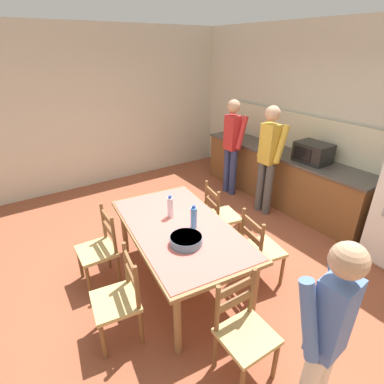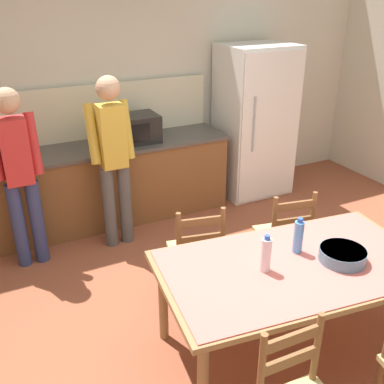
{
  "view_description": "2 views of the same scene",
  "coord_description": "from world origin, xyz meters",
  "px_view_note": "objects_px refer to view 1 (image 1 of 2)",
  "views": [
    {
      "loc": [
        2.5,
        -1.78,
        2.51
      ],
      "look_at": [
        -0.19,
        0.04,
        0.93
      ],
      "focal_mm": 28.0,
      "sensor_mm": 36.0,
      "label": 1
    },
    {
      "loc": [
        -1.65,
        -2.35,
        2.49
      ],
      "look_at": [
        -0.3,
        0.38,
        1.08
      ],
      "focal_mm": 42.0,
      "sensor_mm": 36.0,
      "label": 2
    }
  ],
  "objects_px": {
    "chair_side_far_right": "(260,249)",
    "chair_side_near_left": "(100,249)",
    "bottle_near_centre": "(170,207)",
    "bottle_off_centre": "(194,218)",
    "serving_bowl": "(186,240)",
    "person_by_table": "(326,336)",
    "chair_side_near_right": "(119,299)",
    "microwave": "(313,153)",
    "chair_head_end": "(244,332)",
    "dining_table": "(179,232)",
    "person_at_counter": "(268,156)",
    "person_at_sink": "(232,143)",
    "chair_side_far_left": "(220,216)"
  },
  "relations": [
    {
      "from": "chair_head_end",
      "to": "chair_side_near_left",
      "type": "relative_size",
      "value": 1.0
    },
    {
      "from": "dining_table",
      "to": "bottle_off_centre",
      "type": "height_order",
      "value": "bottle_off_centre"
    },
    {
      "from": "bottle_near_centre",
      "to": "chair_side_far_left",
      "type": "bearing_deg",
      "value": 96.46
    },
    {
      "from": "bottle_near_centre",
      "to": "bottle_off_centre",
      "type": "height_order",
      "value": "same"
    },
    {
      "from": "person_at_sink",
      "to": "person_at_counter",
      "type": "relative_size",
      "value": 0.98
    },
    {
      "from": "chair_side_near_right",
      "to": "person_at_counter",
      "type": "relative_size",
      "value": 0.52
    },
    {
      "from": "bottle_off_centre",
      "to": "chair_side_near_right",
      "type": "height_order",
      "value": "bottle_off_centre"
    },
    {
      "from": "bottle_near_centre",
      "to": "bottle_off_centre",
      "type": "distance_m",
      "value": 0.35
    },
    {
      "from": "dining_table",
      "to": "bottle_off_centre",
      "type": "bearing_deg",
      "value": 47.35
    },
    {
      "from": "bottle_near_centre",
      "to": "chair_side_near_right",
      "type": "xyz_separation_m",
      "value": [
        0.55,
        -0.88,
        -0.43
      ]
    },
    {
      "from": "bottle_off_centre",
      "to": "chair_side_near_left",
      "type": "xyz_separation_m",
      "value": [
        -0.62,
        -0.87,
        -0.43
      ]
    },
    {
      "from": "chair_head_end",
      "to": "person_at_counter",
      "type": "relative_size",
      "value": 0.52
    },
    {
      "from": "microwave",
      "to": "chair_side_far_left",
      "type": "relative_size",
      "value": 0.55
    },
    {
      "from": "chair_side_far_right",
      "to": "chair_side_near_left",
      "type": "xyz_separation_m",
      "value": [
        -1.02,
        -1.5,
        0.0
      ]
    },
    {
      "from": "chair_side_far_left",
      "to": "chair_side_near_left",
      "type": "height_order",
      "value": "same"
    },
    {
      "from": "serving_bowl",
      "to": "person_at_counter",
      "type": "xyz_separation_m",
      "value": [
        -0.95,
        2.15,
        0.18
      ]
    },
    {
      "from": "dining_table",
      "to": "bottle_near_centre",
      "type": "bearing_deg",
      "value": 173.24
    },
    {
      "from": "person_by_table",
      "to": "person_at_counter",
      "type": "bearing_deg",
      "value": -45.41
    },
    {
      "from": "chair_head_end",
      "to": "person_at_counter",
      "type": "xyz_separation_m",
      "value": [
        -1.85,
        2.18,
        0.54
      ]
    },
    {
      "from": "bottle_off_centre",
      "to": "serving_bowl",
      "type": "relative_size",
      "value": 0.84
    },
    {
      "from": "chair_side_near_right",
      "to": "chair_side_far_right",
      "type": "bearing_deg",
      "value": 91.85
    },
    {
      "from": "chair_side_far_right",
      "to": "serving_bowl",
      "type": "bearing_deg",
      "value": 87.98
    },
    {
      "from": "dining_table",
      "to": "person_at_counter",
      "type": "height_order",
      "value": "person_at_counter"
    },
    {
      "from": "person_at_sink",
      "to": "bottle_near_centre",
      "type": "bearing_deg",
      "value": -147.66
    },
    {
      "from": "person_at_sink",
      "to": "person_by_table",
      "type": "distance_m",
      "value": 3.89
    },
    {
      "from": "person_at_sink",
      "to": "person_at_counter",
      "type": "height_order",
      "value": "person_at_counter"
    },
    {
      "from": "chair_side_far_left",
      "to": "person_at_counter",
      "type": "height_order",
      "value": "person_at_counter"
    },
    {
      "from": "chair_side_far_left",
      "to": "chair_side_near_right",
      "type": "relative_size",
      "value": 1.0
    },
    {
      "from": "bottle_near_centre",
      "to": "person_at_counter",
      "type": "distance_m",
      "value": 2.05
    },
    {
      "from": "serving_bowl",
      "to": "person_at_counter",
      "type": "bearing_deg",
      "value": 113.88
    },
    {
      "from": "chair_side_far_right",
      "to": "chair_side_near_left",
      "type": "relative_size",
      "value": 1.0
    },
    {
      "from": "person_at_sink",
      "to": "serving_bowl",
      "type": "bearing_deg",
      "value": -139.87
    },
    {
      "from": "microwave",
      "to": "chair_head_end",
      "type": "bearing_deg",
      "value": -62.02
    },
    {
      "from": "chair_side_near_right",
      "to": "person_at_sink",
      "type": "distance_m",
      "value": 3.48
    },
    {
      "from": "chair_side_far_right",
      "to": "chair_side_near_right",
      "type": "relative_size",
      "value": 1.0
    },
    {
      "from": "chair_side_far_left",
      "to": "chair_side_near_right",
      "type": "distance_m",
      "value": 1.82
    },
    {
      "from": "microwave",
      "to": "bottle_near_centre",
      "type": "height_order",
      "value": "microwave"
    },
    {
      "from": "bottle_off_centre",
      "to": "serving_bowl",
      "type": "bearing_deg",
      "value": -48.27
    },
    {
      "from": "microwave",
      "to": "serving_bowl",
      "type": "relative_size",
      "value": 1.56
    },
    {
      "from": "serving_bowl",
      "to": "person_by_table",
      "type": "distance_m",
      "value": 1.46
    },
    {
      "from": "microwave",
      "to": "chair_head_end",
      "type": "relative_size",
      "value": 0.55
    },
    {
      "from": "bottle_near_centre",
      "to": "person_at_sink",
      "type": "height_order",
      "value": "person_at_sink"
    },
    {
      "from": "person_at_counter",
      "to": "chair_head_end",
      "type": "bearing_deg",
      "value": -139.68
    },
    {
      "from": "microwave",
      "to": "chair_head_end",
      "type": "height_order",
      "value": "microwave"
    },
    {
      "from": "chair_side_far_left",
      "to": "chair_side_far_right",
      "type": "height_order",
      "value": "same"
    },
    {
      "from": "chair_head_end",
      "to": "person_by_table",
      "type": "height_order",
      "value": "person_by_table"
    },
    {
      "from": "chair_head_end",
      "to": "person_at_sink",
      "type": "distance_m",
      "value": 3.55
    },
    {
      "from": "dining_table",
      "to": "chair_side_near_left",
      "type": "xyz_separation_m",
      "value": [
        -0.51,
        -0.75,
        -0.24
      ]
    },
    {
      "from": "microwave",
      "to": "chair_head_end",
      "type": "xyz_separation_m",
      "value": [
        1.43,
        -2.7,
        -0.61
      ]
    },
    {
      "from": "bottle_off_centre",
      "to": "dining_table",
      "type": "bearing_deg",
      "value": -132.65
    }
  ]
}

